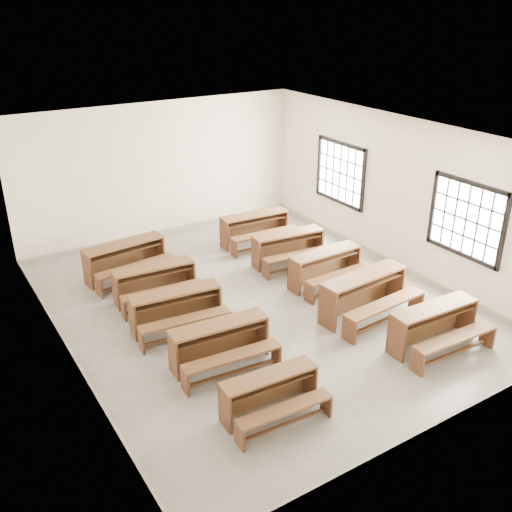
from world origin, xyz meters
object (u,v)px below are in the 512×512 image
desk_set_9 (255,227)px  desk_set_7 (326,265)px  desk_set_5 (435,324)px  desk_set_6 (365,292)px  desk_set_4 (126,258)px  desk_set_8 (289,246)px  desk_set_1 (220,341)px  desk_set_2 (177,307)px  desk_set_0 (270,392)px  desk_set_3 (155,280)px

desk_set_9 → desk_set_7: bearing=-84.2°
desk_set_5 → desk_set_6: 1.42m
desk_set_4 → desk_set_8: (3.23, -1.25, -0.03)m
desk_set_1 → desk_set_5: desk_set_5 is taller
desk_set_2 → desk_set_4: desk_set_4 is taller
desk_set_0 → desk_set_7: bearing=44.0°
desk_set_8 → desk_set_3: bearing=-174.2°
desk_set_0 → desk_set_8: size_ratio=0.86×
desk_set_0 → desk_set_5: 3.25m
desk_set_3 → desk_set_4: desk_set_4 is taller
desk_set_1 → desk_set_8: bearing=43.6°
desk_set_4 → desk_set_7: desk_set_4 is taller
desk_set_0 → desk_set_3: desk_set_3 is taller
desk_set_8 → desk_set_1: bearing=-134.6°
desk_set_8 → desk_set_2: bearing=-154.0°
desk_set_3 → desk_set_7: desk_set_7 is taller
desk_set_2 → desk_set_8: desk_set_2 is taller
desk_set_0 → desk_set_1: 1.42m
desk_set_0 → desk_set_2: desk_set_2 is taller
desk_set_2 → desk_set_4: (-0.03, 2.40, 0.02)m
desk_set_3 → desk_set_7: 3.41m
desk_set_2 → desk_set_8: size_ratio=1.00×
desk_set_1 → desk_set_2: desk_set_2 is taller
desk_set_1 → desk_set_5: (3.25, -1.44, 0.01)m
desk_set_5 → desk_set_7: desk_set_5 is taller
desk_set_0 → desk_set_9: (3.05, 5.25, 0.06)m
desk_set_0 → desk_set_6: 3.26m
desk_set_0 → desk_set_1: bearing=93.5°
desk_set_3 → desk_set_8: (3.10, -0.02, 0.01)m
desk_set_5 → desk_set_9: 5.27m
desk_set_3 → desk_set_7: (3.18, -1.22, 0.01)m
desk_set_1 → desk_set_8: size_ratio=0.98×
desk_set_7 → desk_set_3: bearing=157.6°
desk_set_4 → desk_set_7: size_ratio=1.10×
desk_set_0 → desk_set_5: bearing=2.8°
desk_set_2 → desk_set_3: (0.10, 1.17, -0.01)m
desk_set_8 → desk_set_7: bearing=-80.1°
desk_set_2 → desk_set_3: 1.18m
desk_set_4 → desk_set_5: (3.41, -5.18, -0.02)m
desk_set_4 → desk_set_8: 3.46m
desk_set_5 → desk_set_2: bearing=143.1°
desk_set_9 → desk_set_3: bearing=-153.3°
desk_set_8 → desk_set_9: size_ratio=0.99×
desk_set_6 → desk_set_8: 2.55m
desk_set_3 → desk_set_0: bearing=-85.0°
desk_set_1 → desk_set_3: size_ratio=1.02×
desk_set_2 → desk_set_4: 2.40m
desk_set_1 → desk_set_9: size_ratio=0.97×
desk_set_3 → desk_set_4: 1.23m
desk_set_0 → desk_set_6: desk_set_6 is taller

